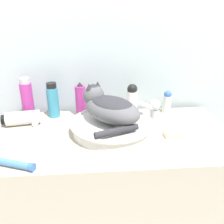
% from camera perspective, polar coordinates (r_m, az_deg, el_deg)
% --- Properties ---
extents(wall_back, '(8.00, 0.05, 2.40)m').
position_cam_1_polar(wall_back, '(1.35, -0.76, 16.53)').
color(wall_back, silver).
rests_on(wall_back, ground_plane).
extents(vanity_counter, '(1.13, 0.58, 0.82)m').
position_cam_1_polar(vanity_counter, '(1.38, 0.47, -20.31)').
color(vanity_counter, '#B2A893').
rests_on(vanity_counter, ground_plane).
extents(sink_basin, '(0.40, 0.40, 0.06)m').
position_cam_1_polar(sink_basin, '(1.14, -0.06, -3.25)').
color(sink_basin, silver).
rests_on(sink_basin, vanity_counter).
extents(cat, '(0.34, 0.35, 0.16)m').
position_cam_1_polar(cat, '(1.11, -0.73, 1.33)').
color(cat, '#56565B').
rests_on(cat, sink_basin).
extents(faucet, '(0.13, 0.08, 0.14)m').
position_cam_1_polar(faucet, '(1.23, 9.90, 0.70)').
color(faucet, silver).
rests_on(faucet, vanity_counter).
extents(lotion_bottle_white, '(0.06, 0.06, 0.17)m').
position_cam_1_polar(lotion_bottle_white, '(1.32, 4.82, 3.06)').
color(lotion_bottle_white, white).
rests_on(lotion_bottle_white, vanity_counter).
extents(deodorant_stick, '(0.05, 0.05, 0.13)m').
position_cam_1_polar(deodorant_stick, '(1.37, 13.10, 2.39)').
color(deodorant_stick, silver).
rests_on(deodorant_stick, vanity_counter).
extents(shampoo_bottle_tall, '(0.06, 0.06, 0.22)m').
position_cam_1_polar(shampoo_bottle_tall, '(1.34, -19.72, 3.01)').
color(shampoo_bottle_tall, '#B2338C').
rests_on(shampoo_bottle_tall, vanity_counter).
extents(spray_bottle_trigger, '(0.06, 0.06, 0.19)m').
position_cam_1_polar(spray_bottle_trigger, '(1.30, -7.56, 2.81)').
color(spray_bottle_trigger, '#B2338C').
rests_on(spray_bottle_trigger, vanity_counter).
extents(mouthwash_bottle, '(0.06, 0.06, 0.19)m').
position_cam_1_polar(mouthwash_bottle, '(1.32, -14.03, 2.69)').
color(mouthwash_bottle, teal).
rests_on(mouthwash_bottle, vanity_counter).
extents(cream_tube, '(0.17, 0.09, 0.03)m').
position_cam_1_polar(cream_tube, '(0.97, -22.42, -11.49)').
color(cream_tube, '#4C7FB2').
rests_on(cream_tube, vanity_counter).
extents(hair_dryer, '(0.19, 0.11, 0.07)m').
position_cam_1_polar(hair_dryer, '(1.29, -20.52, -1.42)').
color(hair_dryer, silver).
rests_on(hair_dryer, vanity_counter).
extents(soap_bar, '(0.08, 0.05, 0.02)m').
position_cam_1_polar(soap_bar, '(1.14, 14.40, -5.16)').
color(soap_bar, beige).
rests_on(soap_bar, vanity_counter).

